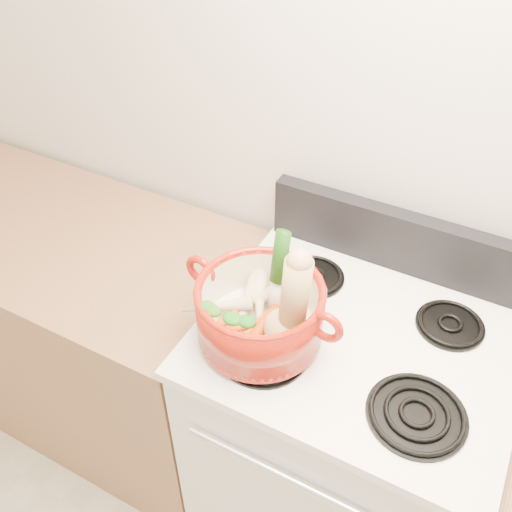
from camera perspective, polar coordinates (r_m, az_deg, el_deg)
The scene contains 24 objects.
wall_back at distance 1.52m, azimuth 16.58°, elevation 10.07°, with size 3.50×0.02×2.60m, color beige.
stove_body at distance 1.86m, azimuth 8.48°, elevation -17.85°, with size 0.76×0.65×0.92m, color silver.
cooktop at distance 1.48m, azimuth 10.28°, elevation -8.28°, with size 0.78×0.67×0.03m, color white.
control_backsplash at distance 1.62m, azimuth 14.39°, elevation 1.43°, with size 0.76×0.05×0.18m, color black.
oven_handle at distance 1.42m, azimuth 4.39°, elevation -21.77°, with size 0.02×0.02×0.60m, color silver.
counter_left at distance 2.26m, azimuth -17.71°, elevation -6.25°, with size 1.36×0.65×0.90m, color #8D6242.
burner_front_left at distance 1.40m, azimuth 0.75°, elevation -9.38°, with size 0.22×0.22×0.02m, color black.
burner_front_right at distance 1.34m, azimuth 15.79°, elevation -14.94°, with size 0.22×0.22×0.02m, color black.
burner_back_left at distance 1.59m, azimuth 5.75°, elevation -1.96°, with size 0.17×0.17×0.02m, color black.
burner_back_right at distance 1.54m, azimuth 18.85°, elevation -6.42°, with size 0.17×0.17×0.02m, color black.
dutch_oven at distance 1.37m, azimuth 0.40°, elevation -5.63°, with size 0.31×0.31×0.15m, color maroon.
pot_handle_left at distance 1.41m, azimuth -5.57°, elevation -1.40°, with size 0.09×0.09×0.02m, color maroon.
pot_handle_right at distance 1.28m, azimuth 7.03°, elevation -7.05°, with size 0.09×0.09×0.02m, color maroon.
squash at distance 1.27m, azimuth 3.11°, elevation -4.65°, with size 0.11×0.11×0.27m, color tan, non-canonical shape.
leek at distance 1.35m, azimuth 2.12°, elevation -1.91°, with size 0.04×0.04×0.25m, color silver.
ginger at distance 1.44m, azimuth 3.08°, elevation -4.11°, with size 0.08×0.06×0.04m, color tan.
parsnip_0 at distance 1.41m, azimuth -1.04°, elevation -5.00°, with size 0.05×0.05×0.24m, color beige.
parsnip_1 at distance 1.42m, azimuth -0.77°, elevation -4.37°, with size 0.04×0.04×0.21m, color beige.
parsnip_2 at distance 1.42m, azimuth 0.37°, elevation -4.21°, with size 0.04×0.04×0.19m, color #ECE6C0.
parsnip_3 at distance 1.40m, azimuth -3.90°, elevation -4.96°, with size 0.04×0.04×0.17m, color beige.
carrot_0 at distance 1.37m, azimuth 0.06°, elevation -6.98°, with size 0.03×0.03×0.17m, color #C45609.
carrot_1 at distance 1.38m, azimuth -2.61°, elevation -6.13°, with size 0.03×0.03×0.15m, color #C9470A.
carrot_2 at distance 1.36m, azimuth 0.91°, elevation -6.62°, with size 0.03×0.03×0.18m, color #BC3909.
carrot_3 at distance 1.35m, azimuth -1.41°, elevation -7.16°, with size 0.03×0.03×0.13m, color #DE510B.
Camera 1 is at (0.21, 0.45, 2.04)m, focal length 40.00 mm.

